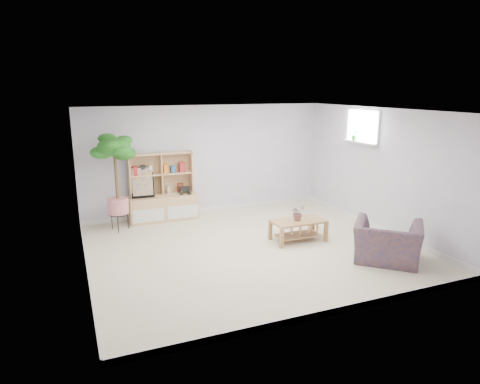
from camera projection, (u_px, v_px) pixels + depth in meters
name	position (u px, v px, depth m)	size (l,w,h in m)	color
floor	(251.00, 248.00, 7.57)	(5.50, 5.00, 0.01)	beige
ceiling	(252.00, 111.00, 7.00)	(5.50, 5.00, 0.01)	white
walls	(251.00, 182.00, 7.28)	(5.51, 5.01, 2.40)	silver
baseboard	(251.00, 245.00, 7.56)	(5.50, 5.00, 0.10)	white
window	(363.00, 127.00, 8.64)	(0.10, 0.98, 0.68)	#C7DBFA
window_sill	(360.00, 142.00, 8.69)	(0.14, 1.00, 0.04)	white
storage_unit	(163.00, 187.00, 9.02)	(1.44, 0.49, 1.44)	tan
poster	(142.00, 182.00, 8.82)	(0.47, 0.11, 0.65)	yellow
toy_truck	(185.00, 190.00, 9.18)	(0.33, 0.23, 0.17)	black
coffee_table	(298.00, 230.00, 7.90)	(0.97, 0.53, 0.40)	#9B724A
table_plant	(298.00, 213.00, 7.81)	(0.26, 0.23, 0.29)	#187125
floor_tree	(117.00, 183.00, 8.29)	(0.71, 0.71, 1.92)	#205417
armchair	(388.00, 239.00, 6.90)	(1.03, 0.89, 0.76)	navy
sill_plant	(355.00, 135.00, 8.81)	(0.13, 0.10, 0.23)	#205417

